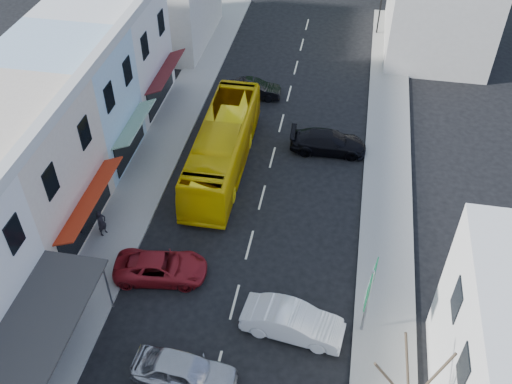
% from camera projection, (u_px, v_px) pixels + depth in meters
% --- Properties ---
extents(ground, '(120.00, 120.00, 0.00)m').
position_uv_depth(ground, '(235.00, 302.00, 28.89)').
color(ground, black).
rests_on(ground, ground).
extents(sidewalk_left, '(3.00, 52.00, 0.15)m').
position_uv_depth(sidewalk_left, '(154.00, 162.00, 37.18)').
color(sidewalk_left, gray).
rests_on(sidewalk_left, ground).
extents(sidewalk_right, '(3.00, 52.00, 0.15)m').
position_uv_depth(sidewalk_right, '(387.00, 190.00, 35.16)').
color(sidewalk_right, gray).
rests_on(sidewalk_right, ground).
extents(shopfront_row, '(8.25, 30.00, 8.00)m').
position_uv_depth(shopfront_row, '(31.00, 152.00, 31.57)').
color(shopfront_row, silver).
rests_on(shopfront_row, ground).
extents(distant_block_left, '(8.00, 10.00, 6.00)m').
position_uv_depth(distant_block_left, '(162.00, 6.00, 48.29)').
color(distant_block_left, '#B7B2A8').
rests_on(distant_block_left, ground).
extents(distant_block_right, '(8.00, 12.00, 7.00)m').
position_uv_depth(distant_block_right, '(439.00, 6.00, 47.06)').
color(distant_block_right, '#B7B2A8').
rests_on(distant_block_right, ground).
extents(bus, '(2.61, 11.62, 3.10)m').
position_uv_depth(bus, '(223.00, 148.00, 35.91)').
color(bus, yellow).
rests_on(bus, ground).
extents(car_silver, '(4.52, 2.11, 1.40)m').
position_uv_depth(car_silver, '(185.00, 373.00, 25.14)').
color(car_silver, '#B0B1B6').
rests_on(car_silver, ground).
extents(car_white, '(4.58, 2.30, 1.40)m').
position_uv_depth(car_white, '(293.00, 323.00, 27.09)').
color(car_white, white).
rests_on(car_white, ground).
extents(car_red, '(4.81, 2.50, 1.40)m').
position_uv_depth(car_red, '(161.00, 267.00, 29.70)').
color(car_red, maroon).
rests_on(car_red, ground).
extents(car_black_near, '(4.57, 2.02, 1.40)m').
position_uv_depth(car_black_near, '(328.00, 142.00, 37.75)').
color(car_black_near, black).
rests_on(car_black_near, ground).
extents(car_black_far, '(4.52, 2.13, 1.40)m').
position_uv_depth(car_black_far, '(253.00, 89.00, 42.72)').
color(car_black_far, black).
rests_on(car_black_far, ground).
extents(pedestrian_left, '(0.59, 0.70, 1.70)m').
position_uv_depth(pedestrian_left, '(102.00, 223.00, 31.70)').
color(pedestrian_left, black).
rests_on(pedestrian_left, sidewalk_left).
extents(direction_sign, '(1.01, 2.07, 4.42)m').
position_uv_depth(direction_sign, '(367.00, 302.00, 26.14)').
color(direction_sign, '#0C562F').
rests_on(direction_sign, ground).
extents(traffic_signal, '(1.20, 1.38, 5.21)m').
position_uv_depth(traffic_signal, '(381.00, 6.00, 49.16)').
color(traffic_signal, black).
rests_on(traffic_signal, ground).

